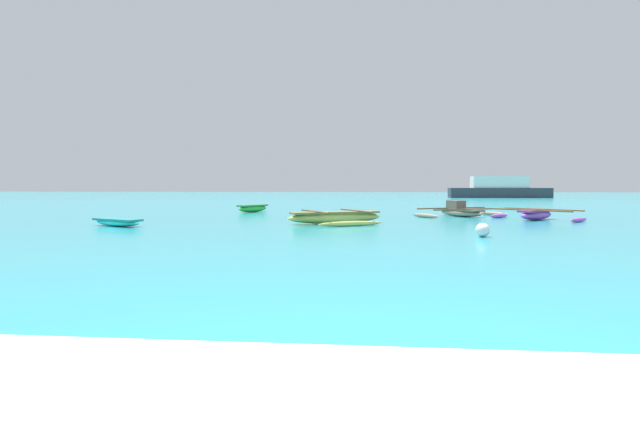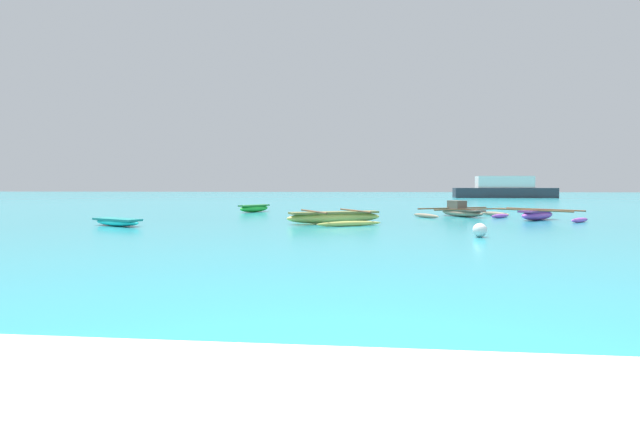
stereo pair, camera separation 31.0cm
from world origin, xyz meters
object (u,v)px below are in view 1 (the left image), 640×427
Objects in this scene: moored_boat_3 at (536,215)px; moored_boat_4 at (118,222)px; mooring_buoy_0 at (483,230)px; moored_boat_0 at (253,208)px; moored_boat_1 at (460,211)px; distant_ferry at (499,189)px; moored_boat_2 at (335,217)px.

moored_boat_3 is 1.53× the size of moored_boat_4.
mooring_buoy_0 is at bearing 15.13° from moored_boat_4.
moored_boat_3 reaches higher than moored_boat_0.
moored_boat_3 is at bearing 24.00° from moored_boat_1.
moored_boat_1 is 3.72m from moored_boat_3.
distant_ferry is at bearing 134.15° from moored_boat_1.
moored_boat_1 is 11.59× the size of mooring_buoy_0.
moored_boat_0 is at bearing 114.75° from moored_boat_3.
moored_boat_0 is 10.81m from moored_boat_4.
distant_ferry is at bearing 88.61° from moored_boat_4.
distant_ferry is at bearing -2.62° from moored_boat_0.
moored_boat_4 is 5.86× the size of mooring_buoy_0.
moored_boat_2 is 1.61× the size of moored_boat_4.
moored_boat_2 is at bearing -77.35° from moored_boat_1.
moored_boat_1 is 15.93m from moored_boat_4.
moored_boat_1 is 10.24m from mooring_buoy_0.
moored_boat_1 reaches higher than moored_boat_0.
moored_boat_1 is at bearing -106.62° from distant_ferry.
moored_boat_2 is at bearing -117.86° from moored_boat_0.
moored_boat_0 is 5.40× the size of mooring_buoy_0.
moored_boat_3 is 44.24m from distant_ferry.
moored_boat_3 is at bearing -8.45° from moored_boat_2.
moored_boat_4 is at bearing 167.97° from mooring_buoy_0.
moored_boat_1 is at bearing 83.64° from mooring_buoy_0.
moored_boat_2 is 1.05× the size of moored_boat_3.
distant_ferry is (9.27, 43.25, 0.89)m from moored_boat_3.
moored_boat_2 reaches higher than moored_boat_4.
moored_boat_3 is at bearing 44.04° from moored_boat_4.
moored_boat_3 is at bearing -102.09° from distant_ferry.
moored_boat_3 is at bearing 62.62° from mooring_buoy_0.
moored_boat_4 is (-8.19, -2.11, -0.09)m from moored_boat_2.
moored_boat_0 is at bearing 127.62° from mooring_buoy_0.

